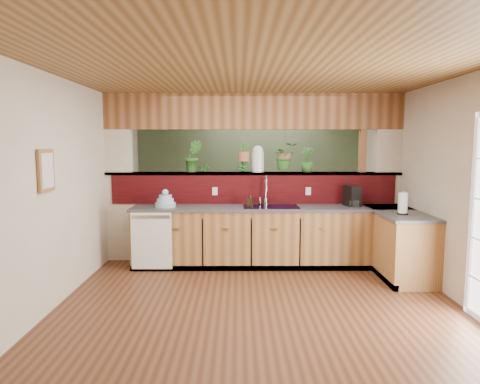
{
  "coord_description": "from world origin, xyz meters",
  "views": [
    {
      "loc": [
        -0.24,
        -5.33,
        1.84
      ],
      "look_at": [
        -0.21,
        0.7,
        1.15
      ],
      "focal_mm": 32.0,
      "sensor_mm": 36.0,
      "label": 1
    }
  ],
  "objects_px": {
    "soap_dispenser": "(250,200)",
    "dish_stack": "(165,201)",
    "shelving_console": "(224,210)",
    "coffee_maker": "(352,197)",
    "paper_towel": "(403,204)",
    "glass_jar": "(258,159)",
    "faucet": "(266,189)"
  },
  "relations": [
    {
      "from": "soap_dispenser",
      "to": "coffee_maker",
      "type": "relative_size",
      "value": 0.61
    },
    {
      "from": "shelving_console",
      "to": "soap_dispenser",
      "type": "bearing_deg",
      "value": -61.2
    },
    {
      "from": "faucet",
      "to": "shelving_console",
      "type": "relative_size",
      "value": 0.32
    },
    {
      "from": "coffee_maker",
      "to": "paper_towel",
      "type": "bearing_deg",
      "value": -72.01
    },
    {
      "from": "faucet",
      "to": "coffee_maker",
      "type": "distance_m",
      "value": 1.3
    },
    {
      "from": "dish_stack",
      "to": "glass_jar",
      "type": "height_order",
      "value": "glass_jar"
    },
    {
      "from": "faucet",
      "to": "shelving_console",
      "type": "height_order",
      "value": "faucet"
    },
    {
      "from": "soap_dispenser",
      "to": "shelving_console",
      "type": "xyz_separation_m",
      "value": [
        -0.46,
        2.23,
        -0.49
      ]
    },
    {
      "from": "faucet",
      "to": "soap_dispenser",
      "type": "relative_size",
      "value": 2.43
    },
    {
      "from": "paper_towel",
      "to": "soap_dispenser",
      "type": "bearing_deg",
      "value": 159.32
    },
    {
      "from": "soap_dispenser",
      "to": "dish_stack",
      "type": "bearing_deg",
      "value": -176.4
    },
    {
      "from": "soap_dispenser",
      "to": "shelving_console",
      "type": "distance_m",
      "value": 2.33
    },
    {
      "from": "shelving_console",
      "to": "paper_towel",
      "type": "bearing_deg",
      "value": -33.4
    },
    {
      "from": "coffee_maker",
      "to": "paper_towel",
      "type": "xyz_separation_m",
      "value": [
        0.47,
        -0.76,
        -0.0
      ]
    },
    {
      "from": "faucet",
      "to": "shelving_console",
      "type": "bearing_deg",
      "value": 108.32
    },
    {
      "from": "dish_stack",
      "to": "shelving_console",
      "type": "bearing_deg",
      "value": 71.01
    },
    {
      "from": "soap_dispenser",
      "to": "paper_towel",
      "type": "distance_m",
      "value": 2.14
    },
    {
      "from": "coffee_maker",
      "to": "glass_jar",
      "type": "relative_size",
      "value": 0.75
    },
    {
      "from": "coffee_maker",
      "to": "paper_towel",
      "type": "relative_size",
      "value": 1.0
    },
    {
      "from": "paper_towel",
      "to": "glass_jar",
      "type": "relative_size",
      "value": 0.75
    },
    {
      "from": "coffee_maker",
      "to": "glass_jar",
      "type": "height_order",
      "value": "glass_jar"
    },
    {
      "from": "faucet",
      "to": "paper_towel",
      "type": "distance_m",
      "value": 1.97
    },
    {
      "from": "glass_jar",
      "to": "shelving_console",
      "type": "relative_size",
      "value": 0.29
    },
    {
      "from": "coffee_maker",
      "to": "soap_dispenser",
      "type": "bearing_deg",
      "value": 166.03
    },
    {
      "from": "dish_stack",
      "to": "shelving_console",
      "type": "xyz_separation_m",
      "value": [
        0.79,
        2.31,
        -0.48
      ]
    },
    {
      "from": "soap_dispenser",
      "to": "shelving_console",
      "type": "relative_size",
      "value": 0.13
    },
    {
      "from": "faucet",
      "to": "soap_dispenser",
      "type": "xyz_separation_m",
      "value": [
        -0.24,
        -0.11,
        -0.15
      ]
    },
    {
      "from": "dish_stack",
      "to": "shelving_console",
      "type": "height_order",
      "value": "dish_stack"
    },
    {
      "from": "coffee_maker",
      "to": "glass_jar",
      "type": "distance_m",
      "value": 1.55
    },
    {
      "from": "dish_stack",
      "to": "paper_towel",
      "type": "height_order",
      "value": "paper_towel"
    },
    {
      "from": "glass_jar",
      "to": "dish_stack",
      "type": "bearing_deg",
      "value": -163.53
    },
    {
      "from": "glass_jar",
      "to": "shelving_console",
      "type": "distance_m",
      "value": 2.27
    }
  ]
}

